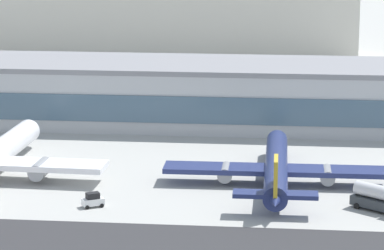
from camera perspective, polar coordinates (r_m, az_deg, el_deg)
name	(u,v)px	position (r m, az deg, el deg)	size (l,w,h in m)	color
terminal_building	(166,92)	(198.61, -1.55, 1.91)	(221.01, 23.60, 12.66)	#B7BABC
airliner_gold_tail_gate_2	(276,170)	(155.29, 4.95, -2.61)	(36.08, 41.17, 8.59)	navy
service_fuel_truck_0	(379,198)	(145.04, 10.91, -4.22)	(8.36, 7.18, 3.95)	#2D3338
service_baggage_tug_1	(93,200)	(145.49, -5.82, -4.39)	(3.57, 3.02, 2.20)	white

